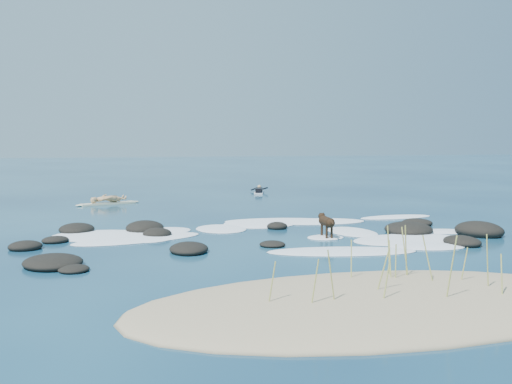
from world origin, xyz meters
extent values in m
plane|color=#0A2642|center=(0.00, 0.00, 0.00)|extent=(160.00, 160.00, 0.00)
ellipsoid|color=#9E8966|center=(0.00, -8.20, 0.00)|extent=(9.00, 4.40, 0.60)
cylinder|color=#A7AA52|center=(-1.33, -8.68, 0.56)|extent=(0.13, 0.11, 0.88)
cylinder|color=#A7AA52|center=(1.05, -7.32, 0.70)|extent=(0.18, 0.20, 1.15)
cylinder|color=#A7AA52|center=(1.22, -7.85, 0.64)|extent=(0.25, 0.10, 1.01)
cylinder|color=#A7AA52|center=(1.95, -7.89, 0.51)|extent=(0.10, 0.13, 0.77)
cylinder|color=#A7AA52|center=(0.07, -8.27, 0.59)|extent=(0.23, 0.15, 0.92)
cylinder|color=#A7AA52|center=(-0.09, -8.73, 0.53)|extent=(0.18, 0.07, 0.82)
cylinder|color=#A7AA52|center=(1.13, -7.14, 0.66)|extent=(0.13, 0.17, 1.07)
cylinder|color=#A7AA52|center=(0.76, -7.46, 0.52)|extent=(0.06, 0.09, 0.80)
cylinder|color=#A7AA52|center=(2.05, -8.45, 0.68)|extent=(0.21, 0.16, 1.11)
cylinder|color=#A7AA52|center=(-1.03, -8.65, 0.64)|extent=(0.23, 0.17, 1.02)
cylinder|color=#A7AA52|center=(-1.97, -8.38, 0.53)|extent=(0.15, 0.07, 0.81)
cylinder|color=#A7AA52|center=(-0.02, -7.15, 0.55)|extent=(0.07, 0.15, 0.86)
cylinder|color=#A7AA52|center=(0.78, -7.13, 0.68)|extent=(0.13, 0.07, 1.12)
cylinder|color=#A7AA52|center=(0.69, -7.38, 0.55)|extent=(0.05, 0.12, 0.87)
cylinder|color=#A7AA52|center=(2.04, -8.85, 0.53)|extent=(0.07, 0.17, 0.81)
cylinder|color=#A7AA52|center=(0.97, -8.95, 0.73)|extent=(0.10, 0.20, 1.22)
ellipsoid|color=black|center=(-3.17, -0.04, 0.09)|extent=(1.06, 0.99, 0.36)
ellipsoid|color=black|center=(-3.47, 1.01, 0.12)|extent=(1.53, 1.57, 0.48)
ellipsoid|color=black|center=(4.52, -1.25, 0.11)|extent=(2.06, 2.16, 0.45)
ellipsoid|color=black|center=(-5.82, -3.46, 0.08)|extent=(1.79, 1.91, 0.34)
ellipsoid|color=black|center=(4.95, -3.45, 0.08)|extent=(1.06, 1.28, 0.34)
ellipsoid|color=black|center=(-6.73, -1.14, 0.08)|extent=(1.07, 1.03, 0.30)
ellipsoid|color=black|center=(-5.32, -4.14, 0.05)|extent=(0.74, 0.76, 0.18)
ellipsoid|color=black|center=(0.77, 0.58, 0.07)|extent=(0.80, 0.77, 0.30)
ellipsoid|color=black|center=(5.68, 0.22, 0.07)|extent=(1.18, 1.23, 0.28)
ellipsoid|color=black|center=(-0.22, -2.34, 0.05)|extent=(0.74, 0.76, 0.19)
ellipsoid|color=black|center=(6.41, -2.16, 0.14)|extent=(1.72, 1.87, 0.57)
ellipsoid|color=black|center=(-2.55, -2.58, 0.08)|extent=(1.18, 1.43, 0.32)
ellipsoid|color=black|center=(-6.05, -0.26, 0.06)|extent=(0.98, 0.94, 0.24)
ellipsoid|color=black|center=(-5.56, 1.46, 0.10)|extent=(1.21, 1.36, 0.38)
ellipsoid|color=white|center=(-3.27, 0.75, 0.01)|extent=(3.10, 2.57, 0.12)
ellipsoid|color=white|center=(3.84, -2.39, 0.01)|extent=(3.54, 2.16, 0.12)
ellipsoid|color=white|center=(5.70, -1.39, 0.01)|extent=(2.12, 1.41, 0.12)
ellipsoid|color=white|center=(-1.03, 0.91, 0.01)|extent=(1.95, 2.18, 0.12)
ellipsoid|color=white|center=(1.30, -3.58, 0.01)|extent=(4.12, 1.98, 0.12)
ellipsoid|color=white|center=(5.86, 2.06, 0.01)|extent=(3.00, 1.14, 0.12)
ellipsoid|color=white|center=(2.85, -0.71, 0.01)|extent=(1.60, 2.26, 0.12)
ellipsoid|color=white|center=(-3.75, -0.36, 0.01)|extent=(4.16, 2.52, 0.12)
ellipsoid|color=white|center=(2.55, 1.70, 0.01)|extent=(3.70, 1.96, 0.12)
ellipsoid|color=white|center=(1.18, 2.29, 0.01)|extent=(3.72, 1.56, 0.12)
ellipsoid|color=white|center=(0.50, 1.77, 0.01)|extent=(2.82, 2.63, 0.12)
ellipsoid|color=white|center=(-3.46, -0.08, 0.01)|extent=(1.82, 2.12, 0.12)
ellipsoid|color=white|center=(3.80, -3.49, 0.01)|extent=(2.31, 1.63, 0.12)
ellipsoid|color=white|center=(-4.71, 0.46, 0.01)|extent=(3.67, 2.99, 0.12)
ellipsoid|color=white|center=(1.65, -1.49, 0.01)|extent=(1.10, 0.90, 0.12)
cube|color=beige|center=(-4.63, 9.19, 0.05)|extent=(2.47, 1.33, 0.08)
ellipsoid|color=beige|center=(-3.48, 9.61, 0.05)|extent=(0.56, 0.43, 0.09)
ellipsoid|color=beige|center=(-5.78, 8.76, 0.05)|extent=(0.56, 0.43, 0.09)
imported|color=tan|center=(-4.63, 9.19, 0.88)|extent=(0.56, 0.68, 1.59)
cube|color=white|center=(3.35, 12.83, 0.04)|extent=(0.99, 2.01, 0.07)
ellipsoid|color=white|center=(3.63, 13.77, 0.04)|extent=(0.35, 0.48, 0.07)
cube|color=black|center=(3.35, 12.83, 0.18)|extent=(0.69, 1.26, 0.20)
sphere|color=tan|center=(3.55, 13.50, 0.29)|extent=(0.26, 0.26, 0.21)
cylinder|color=black|center=(3.35, 13.70, 0.17)|extent=(0.50, 0.13, 0.22)
cylinder|color=black|center=(3.83, 13.56, 0.17)|extent=(0.43, 0.38, 0.22)
cube|color=black|center=(3.16, 12.19, 0.14)|extent=(0.43, 0.56, 0.12)
cylinder|color=black|center=(1.65, -1.59, 0.50)|extent=(0.29, 0.60, 0.29)
sphere|color=black|center=(1.66, -1.33, 0.50)|extent=(0.30, 0.30, 0.30)
sphere|color=black|center=(1.65, -1.86, 0.50)|extent=(0.28, 0.28, 0.27)
sphere|color=black|center=(1.66, -1.15, 0.61)|extent=(0.22, 0.22, 0.21)
cone|color=black|center=(1.66, -1.03, 0.59)|extent=(0.11, 0.13, 0.11)
cone|color=black|center=(1.60, -1.16, 0.69)|extent=(0.10, 0.07, 0.10)
cone|color=black|center=(1.72, -1.17, 0.69)|extent=(0.10, 0.07, 0.10)
cylinder|color=black|center=(1.58, -1.39, 0.19)|extent=(0.07, 0.07, 0.39)
cylinder|color=black|center=(1.73, -1.39, 0.19)|extent=(0.07, 0.07, 0.39)
cylinder|color=black|center=(1.58, -1.80, 0.19)|extent=(0.07, 0.07, 0.39)
cylinder|color=black|center=(1.73, -1.80, 0.19)|extent=(0.07, 0.07, 0.39)
cylinder|color=black|center=(1.65, -1.99, 0.55)|extent=(0.05, 0.28, 0.17)
camera|label=1|loc=(-4.48, -17.17, 2.91)|focal=40.00mm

